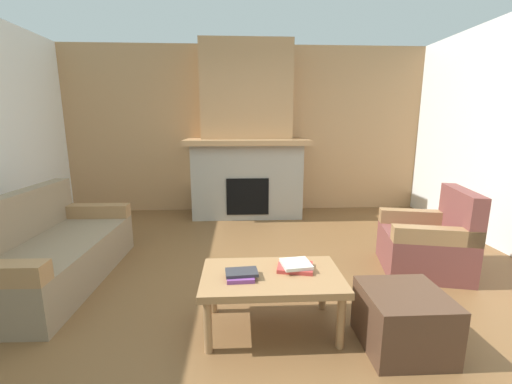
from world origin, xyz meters
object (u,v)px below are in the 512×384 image
object	(u,v)px
couch	(49,254)
armchair	(428,243)
ottoman	(403,320)
coffee_table	(272,281)
fireplace	(247,143)

from	to	relation	value
couch	armchair	bearing A→B (deg)	1.04
couch	ottoman	distance (m)	3.07
couch	ottoman	size ratio (longest dim) A/B	3.49
couch	coffee_table	distance (m)	2.18
fireplace	armchair	distance (m)	2.98
fireplace	coffee_table	xyz separation A→B (m)	(0.10, -3.12, -0.79)
fireplace	ottoman	xyz separation A→B (m)	(0.95, -3.37, -0.96)
fireplace	coffee_table	bearing A→B (deg)	-88.20
couch	fireplace	bearing A→B (deg)	50.00
ottoman	couch	bearing A→B (deg)	159.31
coffee_table	ottoman	size ratio (longest dim) A/B	1.92
couch	coffee_table	size ratio (longest dim) A/B	1.82
couch	armchair	size ratio (longest dim) A/B	1.99
couch	coffee_table	bearing A→B (deg)	-22.39
couch	armchair	world-z (taller)	same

